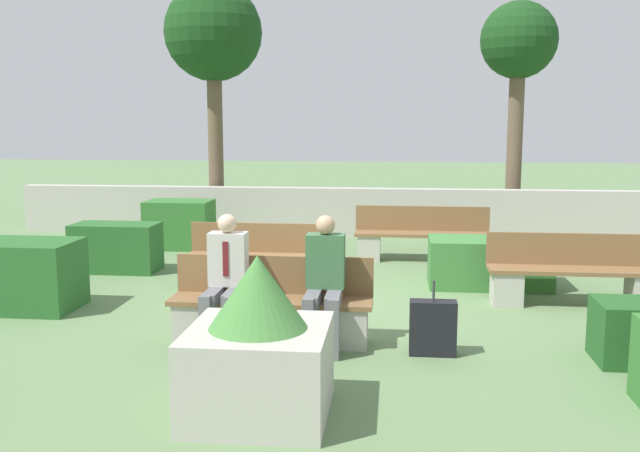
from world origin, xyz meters
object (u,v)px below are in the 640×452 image
Objects in this scene: bench_right_side at (574,277)px; tree_center_left at (518,49)px; bench_left_side at (422,239)px; person_seated_man at (225,274)px; planter_corner_left at (258,349)px; bench_back at (255,264)px; suitcase at (433,328)px; tree_leftmost at (213,37)px; person_seated_woman at (324,277)px; bench_front at (271,309)px.

bench_right_side is 0.46× the size of tree_center_left.
person_seated_man is (-2.12, -4.59, 0.38)m from bench_left_side.
tree_center_left reaches higher than person_seated_man.
bench_back is at bearing 101.61° from planter_corner_left.
tree_leftmost is (-4.02, 7.51, 3.62)m from suitcase.
bench_left_side and bench_back have the same top height.
bench_right_side is 1.67× the size of planter_corner_left.
suitcase is at bearing -98.30° from bench_left_side.
planter_corner_left is at bearing -124.88° from bench_right_side.
bench_left_side is 1.03× the size of bench_right_side.
bench_right_side is 4.87m from planter_corner_left.
tree_center_left is (3.03, 7.77, 2.89)m from person_seated_woman.
planter_corner_left reaches higher than bench_left_side.
bench_left_side is at bearing -120.98° from tree_center_left.
tree_center_left is at bearing 94.97° from bench_right_side.
bench_right_side is 8.72m from tree_leftmost.
bench_front is 1.56× the size of person_seated_woman.
person_seated_woman is (-2.88, -1.99, 0.38)m from bench_right_side.
planter_corner_left is at bearing -80.44° from bench_back.
suitcase is (1.62, -0.24, -0.07)m from bench_front.
person_seated_woman is at bearing -138.90° from bench_right_side.
bench_left_side is (1.68, 4.44, 0.00)m from bench_front.
suitcase is 8.77m from tree_center_left.
person_seated_man is 9.21m from tree_center_left.
tree_center_left is (3.37, 9.44, 3.08)m from planter_corner_left.
bench_left_side is 3.14m from bench_right_side.
planter_corner_left is (-3.22, -3.66, 0.19)m from bench_right_side.
person_seated_man reaches higher than suitcase.
bench_right_side is at bearing -8.32° from bench_back.
tree_center_left reaches higher than bench_front.
person_seated_woman is (-1.13, -4.59, 0.38)m from bench_left_side.
bench_right_side is 2.85× the size of suitcase.
bench_back is 2.47m from person_seated_man.
bench_front is at bearing 18.46° from person_seated_man.
planter_corner_left reaches higher than suitcase.
tree_leftmost reaches higher than bench_right_side.
bench_right_side is 0.42× the size of tree_leftmost.
planter_corner_left reaches higher than bench_front.
planter_corner_left is 0.28× the size of tree_center_left.
person_seated_woman is 1.16m from suitcase.
bench_back is at bearing 105.26° from bench_front.
person_seated_woman reaches higher than bench_front.
person_seated_woman reaches higher than suitcase.
tree_center_left is at bearing 49.63° from bench_back.
tree_center_left is (1.91, 3.18, 3.27)m from bench_left_side.
bench_left_side reaches higher than suitcase.
bench_front is 2.37m from bench_back.
bench_left_side is 1.64× the size of person_seated_woman.
person_seated_woman is 8.83m from tree_center_left.
tree_leftmost is at bearing 118.19° from suitcase.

